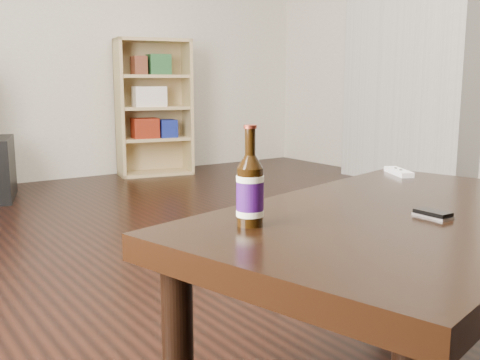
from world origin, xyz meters
TOP-DOWN VIEW (x-y plane):
  - floor at (0.00, 0.00)m, footprint 5.00×6.00m
  - wall_back at (0.00, 3.01)m, footprint 5.00×0.02m
  - chimney_breast at (2.35, 1.20)m, footprint 0.30×1.20m
  - bookshelf at (0.76, 2.78)m, footprint 0.71×0.43m
  - coffee_table at (-0.28, -0.91)m, footprint 1.48×1.07m
  - beer_bottle at (-0.73, -0.80)m, footprint 0.07×0.07m
  - phone at (-0.28, -1.00)m, footprint 0.05×0.10m
  - remote at (0.19, -0.50)m, footprint 0.12×0.18m

SIDE VIEW (x-z plane):
  - floor at x=0.00m, z-range -0.01..0.00m
  - coffee_table at x=-0.28m, z-range 0.18..0.68m
  - phone at x=-0.28m, z-range 0.50..0.52m
  - remote at x=0.19m, z-range 0.50..0.52m
  - beer_bottle at x=-0.73m, z-range 0.46..0.71m
  - bookshelf at x=0.76m, z-range 0.02..1.25m
  - wall_back at x=0.00m, z-range 0.00..2.70m
  - chimney_breast at x=2.35m, z-range 0.00..2.70m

